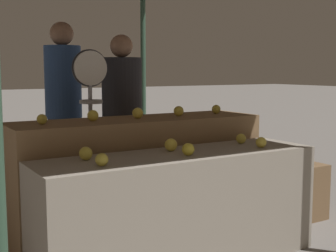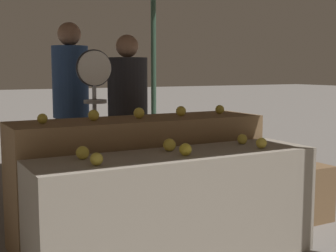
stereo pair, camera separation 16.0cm
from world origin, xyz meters
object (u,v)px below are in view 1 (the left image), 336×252
at_px(person_vendor_at_scale, 122,109).
at_px(wooden_crate_side, 290,190).
at_px(produce_scale, 91,95).
at_px(person_customer_left, 63,97).

height_order(person_vendor_at_scale, wooden_crate_side, person_vendor_at_scale).
height_order(produce_scale, wooden_crate_side, produce_scale).
bearing_deg(person_vendor_at_scale, person_customer_left, -60.65).
xyz_separation_m(person_vendor_at_scale, wooden_crate_side, (1.11, -1.15, -0.71)).
relative_size(person_customer_left, wooden_crate_side, 3.66).
bearing_deg(produce_scale, person_customer_left, 87.38).
bearing_deg(produce_scale, wooden_crate_side, -28.77).
bearing_deg(wooden_crate_side, produce_scale, 151.23).
relative_size(person_vendor_at_scale, person_customer_left, 0.92).
relative_size(person_vendor_at_scale, wooden_crate_side, 3.37).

